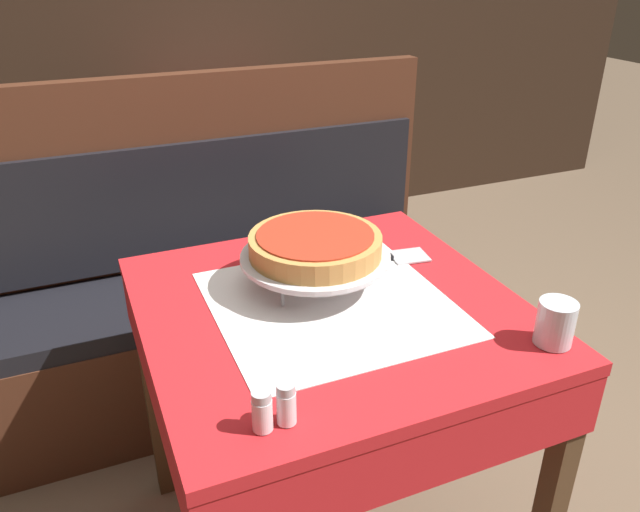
# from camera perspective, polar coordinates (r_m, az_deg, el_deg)

# --- Properties ---
(dining_table_front) EXTENTS (0.81, 0.81, 0.77)m
(dining_table_front) POSITION_cam_1_polar(r_m,az_deg,el_deg) (1.43, 0.94, -7.95)
(dining_table_front) COLOR red
(dining_table_front) RESTS_ON ground_plane
(dining_table_rear) EXTENTS (0.71, 0.71, 0.76)m
(dining_table_rear) POSITION_cam_1_polar(r_m,az_deg,el_deg) (3.02, -8.22, 10.65)
(dining_table_rear) COLOR red
(dining_table_rear) RESTS_ON ground_plane
(booth_bench) EXTENTS (1.59, 0.45, 1.11)m
(booth_bench) POSITION_cam_1_polar(r_m,az_deg,el_deg) (2.21, -8.75, -4.62)
(booth_bench) COLOR #4C2819
(booth_bench) RESTS_ON ground_plane
(back_wall_panel) EXTENTS (6.00, 0.04, 2.40)m
(back_wall_panel) POSITION_cam_1_polar(r_m,az_deg,el_deg) (3.34, -15.55, 21.11)
(back_wall_panel) COLOR black
(back_wall_panel) RESTS_ON ground_plane
(pizza_pan_stand) EXTENTS (0.34, 0.34, 0.08)m
(pizza_pan_stand) POSITION_cam_1_polar(r_m,az_deg,el_deg) (1.41, -0.47, -0.22)
(pizza_pan_stand) COLOR #ADADB2
(pizza_pan_stand) RESTS_ON dining_table_front
(deep_dish_pizza) EXTENTS (0.30, 0.30, 0.05)m
(deep_dish_pizza) POSITION_cam_1_polar(r_m,az_deg,el_deg) (1.39, -0.48, 1.08)
(deep_dish_pizza) COLOR #C68E47
(deep_dish_pizza) RESTS_ON pizza_pan_stand
(pizza_server) EXTENTS (0.28, 0.09, 0.01)m
(pizza_server) POSITION_cam_1_polar(r_m,az_deg,el_deg) (1.55, 5.23, -0.30)
(pizza_server) COLOR #BCBCC1
(pizza_server) RESTS_ON dining_table_front
(water_glass_near) EXTENTS (0.07, 0.07, 0.09)m
(water_glass_near) POSITION_cam_1_polar(r_m,az_deg,el_deg) (1.30, 20.73, -5.73)
(water_glass_near) COLOR silver
(water_glass_near) RESTS_ON dining_table_front
(salt_shaker) EXTENTS (0.03, 0.03, 0.07)m
(salt_shaker) POSITION_cam_1_polar(r_m,az_deg,el_deg) (1.03, -5.32, -13.92)
(salt_shaker) COLOR silver
(salt_shaker) RESTS_ON dining_table_front
(pepper_shaker) EXTENTS (0.03, 0.03, 0.08)m
(pepper_shaker) POSITION_cam_1_polar(r_m,az_deg,el_deg) (1.04, -3.11, -13.33)
(pepper_shaker) COLOR silver
(pepper_shaker) RESTS_ON dining_table_front
(condiment_caddy) EXTENTS (0.12, 0.12, 0.16)m
(condiment_caddy) POSITION_cam_1_polar(r_m,az_deg,el_deg) (3.01, -9.45, 13.44)
(condiment_caddy) COLOR black
(condiment_caddy) RESTS_ON dining_table_rear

